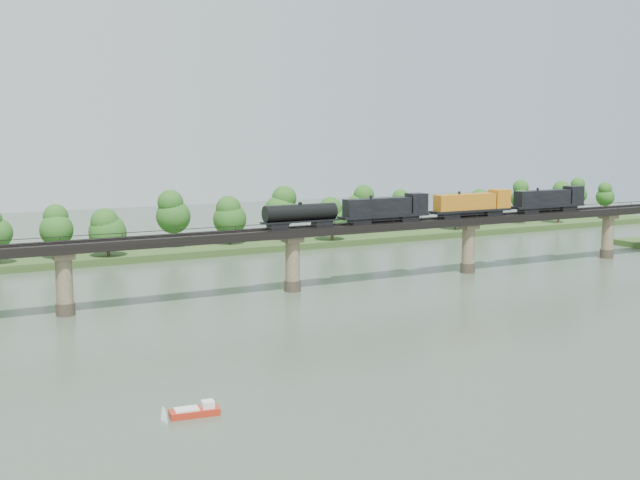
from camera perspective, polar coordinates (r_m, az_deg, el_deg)
name	(u,v)px	position (r m, az deg, el deg)	size (l,w,h in m)	color
ground	(382,327)	(120.09, 4.46, -6.17)	(400.00, 400.00, 0.00)	#364536
far_bank	(191,248)	(195.53, -9.14, -0.54)	(300.00, 24.00, 1.60)	#2A451B
bridge	(293,261)	(144.58, -1.97, -1.54)	(236.00, 30.00, 11.50)	#473A2D
bridge_superstructure	(292,227)	(143.68, -1.98, 0.96)	(220.00, 4.90, 0.75)	black
far_treeline	(163,218)	(187.76, -11.11, 1.53)	(289.06, 17.54, 13.60)	#382619
freight_train	(444,206)	(161.11, 8.79, 2.42)	(76.62, 2.99, 5.27)	black
motorboat	(195,411)	(84.83, -8.86, -11.93)	(5.26, 2.51, 1.42)	#B32714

